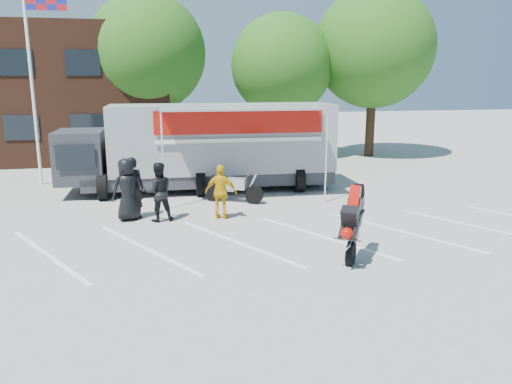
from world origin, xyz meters
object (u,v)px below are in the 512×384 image
object	(u,v)px
tree_mid	(282,65)
spectator_leather_a	(127,189)
transporter_truck	(211,189)
tree_right	(374,48)
flagpole	(36,58)
parked_motorcycle	(234,202)
tree_left	(147,53)
spectator_leather_b	(133,188)
stunt_bike_rider	(355,256)
spectator_hivis	(221,192)
spectator_leather_c	(158,192)

from	to	relation	value
tree_mid	spectator_leather_a	bearing A→B (deg)	-124.85
tree_mid	transporter_truck	world-z (taller)	tree_mid
tree_mid	tree_right	bearing A→B (deg)	-5.71
flagpole	parked_motorcycle	world-z (taller)	flagpole
tree_mid	spectator_leather_a	xyz separation A→B (m)	(-7.75, -11.13, -3.98)
tree_left	spectator_leather_a	distance (m)	12.99
tree_left	tree_mid	size ratio (longest dim) A/B	1.13
parked_motorcycle	spectator_leather_b	xyz separation A→B (m)	(-3.40, -1.29, 0.97)
flagpole	transporter_truck	world-z (taller)	flagpole
tree_right	stunt_bike_rider	world-z (taller)	tree_right
stunt_bike_rider	spectator_leather_b	bearing A→B (deg)	172.91
tree_left	tree_right	xyz separation A→B (m)	(12.00, -1.50, 0.31)
tree_mid	spectator_hivis	distance (m)	13.24
transporter_truck	parked_motorcycle	bearing A→B (deg)	-74.84
tree_right	spectator_leather_b	distance (m)	17.06
spectator_leather_a	tree_mid	bearing A→B (deg)	-147.57
tree_right	spectator_leather_c	size ratio (longest dim) A/B	5.01
flagpole	spectator_leather_a	size ratio (longest dim) A/B	4.13
tree_mid	parked_motorcycle	distance (m)	11.60
tree_right	spectator_leather_a	size ratio (longest dim) A/B	4.71
flagpole	stunt_bike_rider	xyz separation A→B (m)	(9.13, -10.57, -5.05)
stunt_bike_rider	spectator_leather_b	distance (m)	7.27
tree_left	stunt_bike_rider	distance (m)	18.15
tree_right	spectator_leather_c	bearing A→B (deg)	-137.22
flagpole	spectator_leather_b	world-z (taller)	flagpole
tree_mid	spectator_leather_c	distance (m)	13.91
transporter_truck	spectator_leather_a	world-z (taller)	spectator_leather_a
tree_left	transporter_truck	distance (m)	10.29
tree_left	spectator_leather_a	world-z (taller)	tree_left
transporter_truck	spectator_leather_b	xyz separation A→B (m)	(-2.84, -3.55, 0.97)
flagpole	spectator_leather_c	xyz separation A→B (m)	(4.43, -6.44, -4.14)
transporter_truck	stunt_bike_rider	world-z (taller)	transporter_truck
tree_mid	tree_right	world-z (taller)	tree_right
spectator_leather_b	stunt_bike_rider	bearing A→B (deg)	146.75
tree_mid	spectator_leather_b	xyz separation A→B (m)	(-7.60, -10.91, -3.98)
tree_right	spectator_leather_c	xyz separation A→B (m)	(-11.82, -10.94, -4.97)
transporter_truck	spectator_hivis	size ratio (longest dim) A/B	6.08
tree_right	transporter_truck	xyz separation A→B (m)	(-9.76, -6.86, -5.88)
flagpole	spectator_hivis	xyz separation A→B (m)	(6.34, -6.60, -4.20)
flagpole	tree_right	size ratio (longest dim) A/B	0.88
stunt_bike_rider	spectator_leather_a	distance (m)	7.24
tree_left	spectator_leather_c	xyz separation A→B (m)	(0.18, -12.44, -4.66)
flagpole	tree_left	distance (m)	7.37
tree_mid	stunt_bike_rider	distance (m)	16.47
tree_left	tree_mid	world-z (taller)	tree_left
tree_right	flagpole	bearing A→B (deg)	-164.52
parked_motorcycle	spectator_leather_b	size ratio (longest dim) A/B	1.13
tree_mid	stunt_bike_rider	size ratio (longest dim) A/B	3.79
stunt_bike_rider	flagpole	bearing A→B (deg)	164.12
transporter_truck	parked_motorcycle	world-z (taller)	transporter_truck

